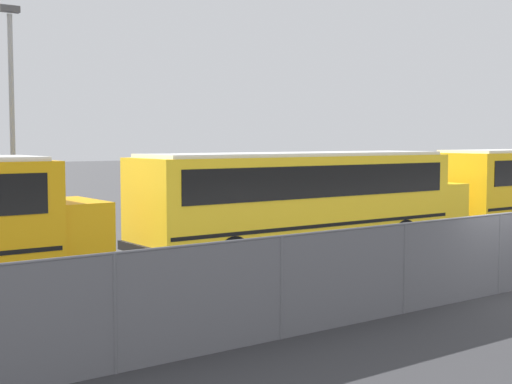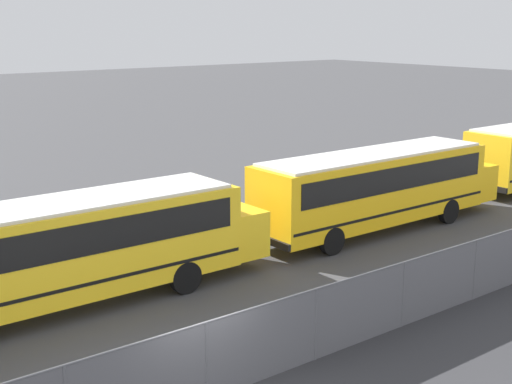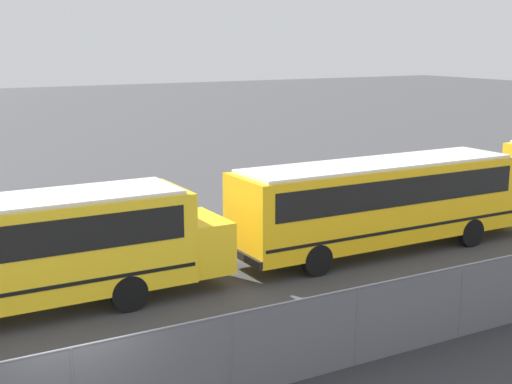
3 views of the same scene
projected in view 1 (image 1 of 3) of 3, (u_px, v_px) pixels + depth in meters
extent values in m
plane|color=#424244|center=(498.00, 294.00, 15.93)|extent=(200.00, 200.00, 0.00)
cube|color=#9EA0A5|center=(499.00, 254.00, 15.87)|extent=(98.91, 0.03, 1.79)
cube|color=slate|center=(499.00, 254.00, 15.86)|extent=(98.91, 0.01, 1.79)
cylinder|color=slate|center=(500.00, 214.00, 15.80)|extent=(98.91, 0.05, 0.05)
cylinder|color=slate|center=(115.00, 314.00, 10.41)|extent=(0.07, 0.07, 1.79)
cylinder|color=slate|center=(281.00, 288.00, 12.23)|extent=(0.07, 0.07, 1.79)
cylinder|color=slate|center=(404.00, 269.00, 14.05)|extent=(0.07, 0.07, 1.79)
cylinder|color=slate|center=(499.00, 254.00, 15.87)|extent=(0.07, 0.07, 1.79)
cube|color=orange|center=(72.00, 231.00, 17.29)|extent=(1.24, 2.30, 1.49)
cube|color=yellow|center=(300.00, 198.00, 21.03)|extent=(10.34, 2.50, 2.48)
cube|color=black|center=(300.00, 179.00, 20.99)|extent=(9.51, 2.54, 0.89)
cube|color=black|center=(300.00, 221.00, 21.08)|extent=(10.14, 2.53, 0.10)
cube|color=yellow|center=(430.00, 204.00, 24.47)|extent=(1.24, 2.30, 1.49)
cube|color=black|center=(141.00, 250.00, 18.03)|extent=(0.12, 2.50, 0.24)
cube|color=silver|center=(300.00, 154.00, 20.93)|extent=(9.82, 2.25, 0.10)
cylinder|color=black|center=(352.00, 228.00, 23.91)|extent=(0.99, 0.28, 0.99)
cylinder|color=black|center=(403.00, 235.00, 22.09)|extent=(0.99, 0.28, 0.99)
cylinder|color=black|center=(187.00, 244.00, 20.14)|extent=(0.99, 0.28, 0.99)
cylinder|color=black|center=(232.00, 255.00, 18.32)|extent=(0.99, 0.28, 0.99)
cube|color=black|center=(455.00, 219.00, 25.26)|extent=(0.12, 2.50, 0.24)
cylinder|color=black|center=(465.00, 217.00, 27.37)|extent=(0.99, 0.28, 0.99)
cylinder|color=gray|center=(12.00, 134.00, 21.74)|extent=(0.16, 0.16, 7.23)
cube|color=#47474C|center=(9.00, 9.00, 21.46)|extent=(0.60, 0.24, 0.20)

